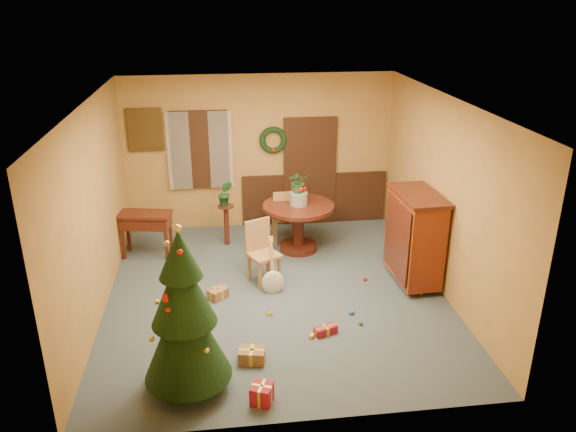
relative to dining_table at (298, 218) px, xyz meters
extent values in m
plane|color=#36454F|center=(-0.56, -1.50, -0.59)|extent=(5.50, 5.50, 0.00)
plane|color=silver|center=(-0.56, -1.50, 2.31)|extent=(5.50, 5.50, 0.00)
plane|color=olive|center=(-0.56, 1.25, 0.86)|extent=(5.00, 0.00, 5.00)
plane|color=olive|center=(-0.56, -4.25, 0.86)|extent=(5.00, 0.00, 5.00)
plane|color=olive|center=(-3.06, -1.50, 0.86)|extent=(0.00, 5.50, 5.50)
plane|color=olive|center=(1.94, -1.50, 0.86)|extent=(0.00, 5.50, 5.50)
cube|color=black|center=(0.49, 1.21, -0.09)|extent=(2.80, 0.06, 1.00)
cube|color=black|center=(0.39, 1.20, 0.46)|extent=(1.00, 0.08, 2.10)
cube|color=white|center=(0.39, 1.23, 0.41)|extent=(0.80, 0.03, 1.90)
cube|color=black|center=(-1.66, 1.20, 0.96)|extent=(1.05, 0.08, 1.45)
cube|color=white|center=(-1.66, 1.23, 0.96)|extent=(0.88, 0.03, 1.25)
cube|color=white|center=(-2.04, 1.15, 0.96)|extent=(0.42, 0.02, 1.45)
cube|color=white|center=(-1.28, 1.15, 0.96)|extent=(0.42, 0.02, 1.45)
torus|color=black|center=(-0.31, 1.17, 1.11)|extent=(0.51, 0.11, 0.51)
cube|color=#4C3819|center=(-2.61, 1.21, 1.36)|extent=(0.62, 0.05, 0.78)
cube|color=gray|center=(-2.61, 1.24, 1.36)|extent=(0.48, 0.02, 0.62)
cylinder|color=black|center=(0.00, 0.00, 0.22)|extent=(1.23, 1.23, 0.07)
cylinder|color=black|center=(0.00, 0.00, 0.16)|extent=(1.10, 1.10, 0.04)
cylinder|color=black|center=(0.00, 0.00, -0.18)|extent=(0.20, 0.20, 0.68)
cylinder|color=black|center=(0.00, 0.00, -0.54)|extent=(0.66, 0.66, 0.11)
cylinder|color=slate|center=(0.00, 0.00, 0.37)|extent=(0.31, 0.31, 0.23)
imported|color=#1E4C23|center=(0.00, 0.00, 0.68)|extent=(0.35, 0.30, 0.39)
cube|color=olive|center=(-0.70, -1.11, -0.13)|extent=(0.57, 0.57, 0.05)
cube|color=olive|center=(-0.78, -0.93, 0.14)|extent=(0.41, 0.22, 0.51)
cube|color=olive|center=(-0.62, -0.88, -0.37)|extent=(0.06, 0.06, 0.44)
cube|color=olive|center=(-0.93, -1.03, -0.37)|extent=(0.06, 0.06, 0.44)
cube|color=olive|center=(-0.47, -1.19, -0.37)|extent=(0.06, 0.06, 0.44)
cube|color=olive|center=(-0.78, -1.34, -0.37)|extent=(0.06, 0.06, 0.44)
cube|color=olive|center=(-0.20, 0.44, -0.13)|extent=(0.44, 0.44, 0.05)
cube|color=olive|center=(-0.20, 0.24, 0.15)|extent=(0.43, 0.05, 0.52)
cube|color=olive|center=(-0.37, 0.26, -0.37)|extent=(0.05, 0.05, 0.44)
cube|color=olive|center=(-0.02, 0.27, -0.37)|extent=(0.05, 0.05, 0.44)
cube|color=olive|center=(-0.38, 0.61, -0.37)|extent=(0.05, 0.05, 0.44)
cube|color=olive|center=(-0.03, 0.62, -0.37)|extent=(0.05, 0.05, 0.44)
cylinder|color=black|center=(-1.24, 0.39, -0.23)|extent=(0.09, 0.09, 0.72)
cylinder|color=black|center=(-1.24, 0.39, 0.14)|extent=(0.29, 0.29, 0.03)
imported|color=#19471E|center=(-1.24, 0.39, 0.38)|extent=(0.26, 0.22, 0.46)
cylinder|color=#382111|center=(-1.78, -3.54, -0.49)|extent=(0.13, 0.13, 0.22)
cone|color=black|center=(-1.78, -3.54, 0.17)|extent=(0.99, 0.99, 1.17)
cone|color=black|center=(-1.78, -3.54, 0.71)|extent=(0.72, 0.72, 0.86)
cone|color=black|center=(-1.78, -3.54, 1.12)|extent=(0.47, 0.47, 0.54)
sphere|color=yellow|center=(-1.78, -3.54, 1.41)|extent=(0.09, 0.09, 0.09)
cube|color=black|center=(-2.61, 0.11, 0.16)|extent=(0.94, 0.58, 0.05)
cube|color=black|center=(-2.61, 0.11, 0.03)|extent=(0.88, 0.53, 0.19)
cube|color=black|center=(-2.98, 0.11, -0.23)|extent=(0.10, 0.31, 0.72)
cube|color=black|center=(-2.24, 0.11, -0.23)|extent=(0.10, 0.31, 0.72)
cube|color=#5D120A|center=(1.59, -1.40, 0.16)|extent=(0.60, 1.11, 1.34)
cube|color=black|center=(1.59, -1.40, 0.85)|extent=(0.67, 1.18, 0.05)
cylinder|color=black|center=(1.59, -1.85, -0.55)|extent=(0.08, 0.08, 0.10)
cylinder|color=black|center=(1.59, -0.94, -0.55)|extent=(0.08, 0.08, 0.10)
cube|color=brown|center=(-1.03, -3.13, -0.51)|extent=(0.35, 0.29, 0.17)
cube|color=gold|center=(-1.03, -3.13, -0.51)|extent=(0.32, 0.09, 0.17)
cube|color=gold|center=(-1.03, -3.13, -0.51)|extent=(0.09, 0.24, 0.17)
cube|color=maroon|center=(-0.97, -3.90, -0.48)|extent=(0.29, 0.29, 0.22)
cube|color=gold|center=(-0.97, -3.90, -0.48)|extent=(0.22, 0.12, 0.23)
cube|color=gold|center=(-0.97, -3.90, -0.48)|extent=(0.12, 0.22, 0.23)
cube|color=brown|center=(-1.43, -1.53, -0.52)|extent=(0.34, 0.33, 0.15)
cube|color=gold|center=(-1.43, -1.53, -0.52)|extent=(0.23, 0.21, 0.15)
cube|color=gold|center=(-1.43, -1.53, -0.52)|extent=(0.16, 0.18, 0.15)
cube|color=maroon|center=(-0.02, -2.66, -0.54)|extent=(0.33, 0.23, 0.11)
cube|color=gold|center=(-0.02, -2.66, -0.54)|extent=(0.30, 0.13, 0.11)
cube|color=gold|center=(-0.02, -2.66, -0.54)|extent=(0.09, 0.14, 0.11)
cube|color=#285CAF|center=(0.44, -2.23, -0.57)|extent=(0.09, 0.09, 0.05)
sphere|color=#268023|center=(0.50, -2.52, -0.56)|extent=(0.06, 0.06, 0.06)
cube|color=gold|center=(-0.22, -2.73, -0.57)|extent=(0.08, 0.09, 0.05)
sphere|color=red|center=(0.88, -1.28, -0.56)|extent=(0.06, 0.06, 0.06)
cube|color=yellow|center=(-0.71, -2.11, -0.57)|extent=(0.09, 0.08, 0.05)
camera|label=1|loc=(-1.32, -8.92, 3.66)|focal=35.00mm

